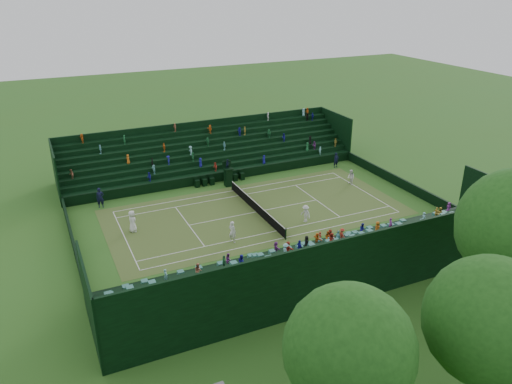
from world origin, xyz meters
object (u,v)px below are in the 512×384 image
player_far_east (306,214)px  player_near_east (232,232)px  tennis_net (256,207)px  player_far_west (351,177)px  player_near_west (132,221)px  umpire_chair (228,174)px

player_far_east → player_near_east: bearing=-101.6°
player_far_east → tennis_net: bearing=-156.8°
player_far_west → player_near_west: bearing=-84.1°
umpire_chair → player_near_west: bearing=-61.2°
player_near_west → player_near_east: size_ratio=1.01×
umpire_chair → tennis_net: bearing=-0.6°
player_near_west → player_far_west: player_near_west is taller
umpire_chair → player_near_east: size_ratio=1.53×
tennis_net → player_far_east: 4.76m
tennis_net → umpire_chair: size_ratio=4.05×
player_near_east → player_near_west: bearing=22.6°
player_near_east → player_far_west: 16.99m
umpire_chair → player_near_west: (6.09, -11.07, -0.28)m
tennis_net → player_near_east: bearing=-43.3°
player_near_east → player_far_west: size_ratio=1.16×
player_far_west → player_far_east: player_far_west is taller
tennis_net → player_near_east: size_ratio=6.21×
umpire_chair → player_far_west: 12.67m
player_near_west → player_near_east: (5.25, 6.90, -0.01)m
umpire_chair → player_far_west: umpire_chair is taller
player_far_west → player_far_east: 10.22m
umpire_chair → player_near_west: umpire_chair is taller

